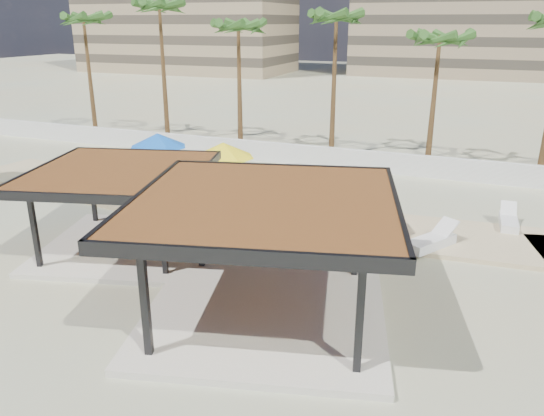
# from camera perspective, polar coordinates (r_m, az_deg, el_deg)

# --- Properties ---
(ground) EXTENTS (200.00, 200.00, 0.00)m
(ground) POSITION_cam_1_polar(r_m,az_deg,el_deg) (16.49, -1.59, -9.97)
(ground) COLOR tan
(ground) RESTS_ON ground
(promenade) EXTENTS (44.45, 7.97, 0.24)m
(promenade) POSITION_cam_1_polar(r_m,az_deg,el_deg) (22.64, 10.83, -1.71)
(promenade) COLOR #C6B284
(promenade) RESTS_ON ground
(boundary_wall) EXTENTS (56.00, 0.30, 1.20)m
(boundary_wall) POSITION_cam_1_polar(r_m,az_deg,el_deg) (30.65, 10.36, 4.98)
(boundary_wall) COLOR silver
(boundary_wall) RESTS_ON ground
(pavilion_central) EXTENTS (8.66, 8.66, 3.62)m
(pavilion_central) POSITION_cam_1_polar(r_m,az_deg,el_deg) (14.81, -0.73, -4.17)
(pavilion_central) COLOR beige
(pavilion_central) RESTS_ON ground
(pavilion_west) EXTENTS (7.52, 7.52, 3.11)m
(pavilion_west) POSITION_cam_1_polar(r_m,az_deg,el_deg) (20.18, -15.78, 0.69)
(pavilion_west) COLOR beige
(pavilion_west) RESTS_ON ground
(umbrella_b) EXTENTS (3.48, 3.48, 2.61)m
(umbrella_b) POSITION_cam_1_polar(r_m,az_deg,el_deg) (24.91, -5.27, 6.21)
(umbrella_b) COLOR beige
(umbrella_b) RESTS_ON promenade
(umbrella_c) EXTENTS (2.91, 2.91, 2.53)m
(umbrella_c) POSITION_cam_1_polar(r_m,az_deg,el_deg) (20.25, 8.98, 2.74)
(umbrella_c) COLOR beige
(umbrella_c) RESTS_ON promenade
(umbrella_f) EXTENTS (3.35, 3.35, 2.59)m
(umbrella_f) POSITION_cam_1_polar(r_m,az_deg,el_deg) (27.62, -12.18, 7.12)
(umbrella_f) COLOR beige
(umbrella_f) RESTS_ON promenade
(lounger_a) EXTENTS (0.78, 2.25, 0.85)m
(lounger_a) POSITION_cam_1_polar(r_m,az_deg,el_deg) (24.87, -6.51, 1.26)
(lounger_a) COLOR silver
(lounger_a) RESTS_ON promenade
(lounger_b) EXTENTS (1.83, 2.33, 0.87)m
(lounger_b) POSITION_cam_1_polar(r_m,az_deg,el_deg) (20.55, 16.76, -3.46)
(lounger_b) COLOR silver
(lounger_b) RESTS_ON promenade
(lounger_c) EXTENTS (0.75, 2.04, 0.76)m
(lounger_c) POSITION_cam_1_polar(r_m,az_deg,el_deg) (23.75, 24.10, -1.32)
(lounger_c) COLOR silver
(lounger_c) RESTS_ON promenade
(palm_a) EXTENTS (3.00, 3.00, 9.08)m
(palm_a) POSITION_cam_1_polar(r_m,az_deg,el_deg) (41.30, -19.59, 18.18)
(palm_a) COLOR brown
(palm_a) RESTS_ON ground
(palm_b) EXTENTS (3.00, 3.00, 9.86)m
(palm_b) POSITION_cam_1_polar(r_m,az_deg,el_deg) (38.03, -12.00, 19.92)
(palm_b) COLOR brown
(palm_b) RESTS_ON ground
(palm_c) EXTENTS (3.00, 3.00, 8.61)m
(palm_c) POSITION_cam_1_polar(r_m,az_deg,el_deg) (34.57, -3.64, 18.41)
(palm_c) COLOR brown
(palm_c) RESTS_ON ground
(palm_d) EXTENTS (3.00, 3.00, 9.16)m
(palm_d) POSITION_cam_1_polar(r_m,az_deg,el_deg) (33.23, 6.92, 19.16)
(palm_d) COLOR brown
(palm_d) RESTS_ON ground
(palm_e) EXTENTS (3.00, 3.00, 8.03)m
(palm_e) POSITION_cam_1_polar(r_m,az_deg,el_deg) (31.70, 17.56, 16.50)
(palm_e) COLOR brown
(palm_e) RESTS_ON ground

